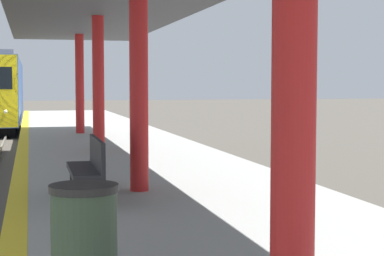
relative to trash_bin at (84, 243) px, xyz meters
The scene contains 3 objects.
station_canopy 8.89m from the trash_bin, 81.03° to the left, with size 4.52×24.99×3.65m.
trash_bin is the anchor object (origin of this frame).
bench 4.57m from the trash_bin, 84.43° to the left, with size 0.44×1.73×0.92m.
Camera 1 is at (1.85, -2.03, 2.67)m, focal length 60.00 mm.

